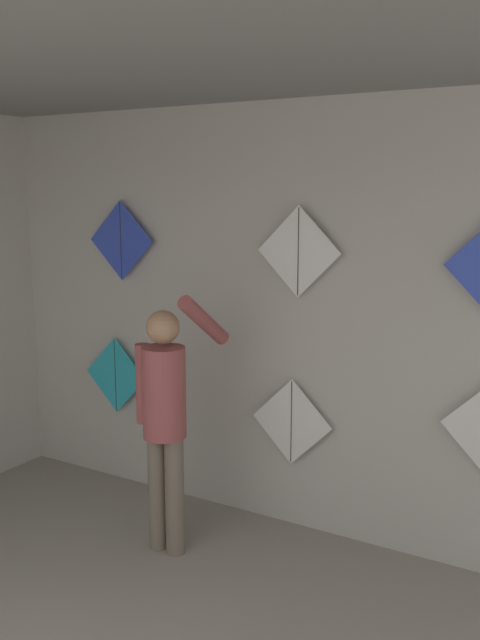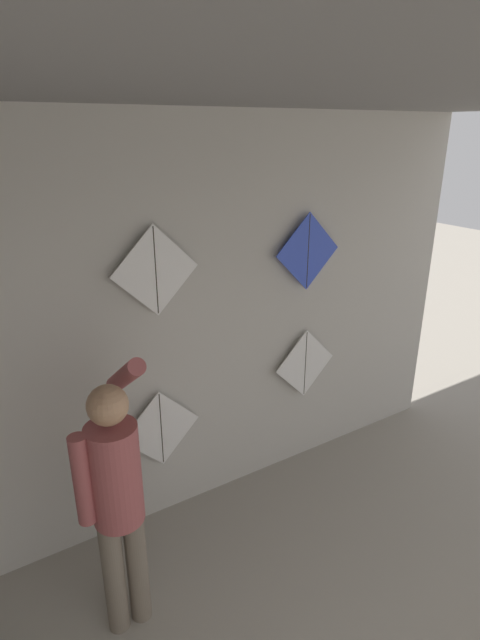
% 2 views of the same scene
% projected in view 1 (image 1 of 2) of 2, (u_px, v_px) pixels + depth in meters
% --- Properties ---
extents(back_panel, '(5.55, 0.06, 2.80)m').
position_uv_depth(back_panel, '(294.00, 321.00, 4.65)').
color(back_panel, '#BCB7AD').
rests_on(back_panel, ground).
extents(ceiling_slab, '(5.55, 4.31, 0.04)m').
position_uv_depth(ceiling_slab, '(100.00, 46.00, 2.88)').
color(ceiling_slab, gray).
extents(shopkeeper, '(0.42, 0.57, 1.64)m').
position_uv_depth(shopkeeper, '(166.00, 409.00, 4.35)').
color(shopkeeper, '#726656').
rests_on(shopkeeper, ground).
extents(kite_0, '(0.58, 0.01, 0.58)m').
position_uv_depth(kite_0, '(116.00, 375.00, 5.42)').
color(kite_0, '#28B2C6').
extents(kite_1, '(0.58, 0.01, 0.58)m').
position_uv_depth(kite_1, '(292.00, 422.00, 4.68)').
color(kite_1, white).
extents(kite_3, '(0.58, 0.01, 0.58)m').
position_uv_depth(kite_3, '(121.00, 241.00, 5.18)').
color(kite_3, blue).
extents(kite_4, '(0.58, 0.01, 0.58)m').
position_uv_depth(kite_4, '(298.00, 252.00, 4.45)').
color(kite_4, white).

